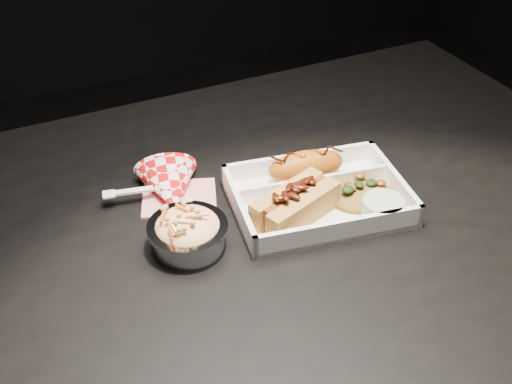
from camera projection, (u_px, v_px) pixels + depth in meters
dining_table at (266, 256)px, 1.00m from camera, size 1.20×0.80×0.75m
food_tray at (318, 199)px, 0.95m from camera, size 0.28×0.22×0.04m
fried_pastry at (306, 166)px, 0.98m from camera, size 0.13×0.07×0.05m
hotdog at (295, 203)px, 0.91m from camera, size 0.14×0.10×0.06m
fried_rice_mound at (362, 189)px, 0.95m from camera, size 0.11×0.10×0.03m
cupcake_liner at (383, 209)px, 0.91m from camera, size 0.06×0.06×0.03m
foil_coleslaw_cup at (188, 231)px, 0.86m from camera, size 0.11×0.11×0.06m
napkin_fork at (170, 188)px, 0.96m from camera, size 0.18×0.14×0.10m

